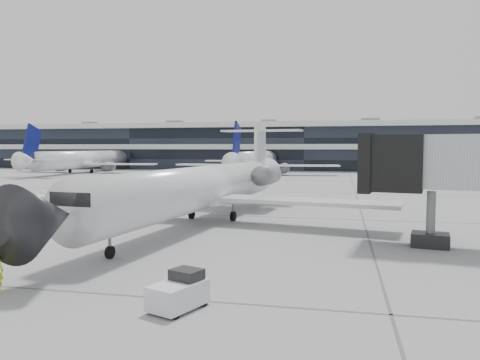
# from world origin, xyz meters

# --- Properties ---
(ground) EXTENTS (220.00, 220.00, 0.00)m
(ground) POSITION_xyz_m (0.00, 0.00, 0.00)
(ground) COLOR gray
(ground) RESTS_ON ground
(terminal) EXTENTS (170.00, 22.00, 10.00)m
(terminal) POSITION_xyz_m (0.00, 82.00, 5.00)
(terminal) COLOR black
(terminal) RESTS_ON ground
(bg_jet_left) EXTENTS (32.00, 40.00, 9.60)m
(bg_jet_left) POSITION_xyz_m (-45.00, 55.00, 0.00)
(bg_jet_left) COLOR white
(bg_jet_left) RESTS_ON ground
(bg_jet_center) EXTENTS (32.00, 40.00, 9.60)m
(bg_jet_center) POSITION_xyz_m (-8.00, 55.00, 0.00)
(bg_jet_center) COLOR white
(bg_jet_center) RESTS_ON ground
(bg_jet_right) EXTENTS (32.00, 40.00, 9.60)m
(bg_jet_right) POSITION_xyz_m (32.00, 55.00, 0.00)
(bg_jet_right) COLOR white
(bg_jet_right) RESTS_ON ground
(regional_jet) EXTENTS (26.73, 33.37, 7.71)m
(regional_jet) POSITION_xyz_m (-1.07, -3.53, 2.63)
(regional_jet) COLOR silver
(regional_jet) RESTS_ON ground
(baggage_tug) EXTENTS (1.80, 2.26, 1.25)m
(baggage_tug) POSITION_xyz_m (3.19, -20.89, 0.56)
(baggage_tug) COLOR silver
(baggage_tug) RESTS_ON ground
(cargo_uld) EXTENTS (2.80, 2.27, 2.05)m
(cargo_uld) POSITION_xyz_m (-11.99, -7.28, 1.03)
(cargo_uld) COLOR black
(cargo_uld) RESTS_ON ground
(traffic_cone) EXTENTS (0.39, 0.39, 0.51)m
(traffic_cone) POSITION_xyz_m (-12.89, 8.34, 0.24)
(traffic_cone) COLOR orange
(traffic_cone) RESTS_ON ground
(far_tug) EXTENTS (1.93, 2.65, 1.52)m
(far_tug) POSITION_xyz_m (-20.18, 26.15, 0.68)
(far_tug) COLOR black
(far_tug) RESTS_ON ground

